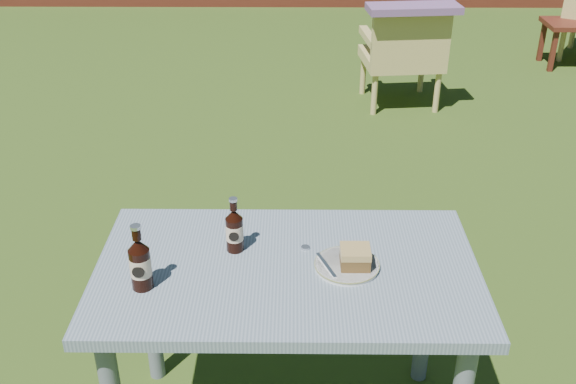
{
  "coord_description": "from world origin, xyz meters",
  "views": [
    {
      "loc": [
        0.02,
        -3.33,
        1.94
      ],
      "look_at": [
        0.0,
        -1.3,
        0.82
      ],
      "focal_mm": 42.0,
      "sensor_mm": 36.0,
      "label": 1
    }
  ],
  "objects_px": {
    "cola_bottle_near": "(234,230)",
    "cola_bottle_far": "(140,263)",
    "plate": "(347,265)",
    "armchair_left": "(404,52)",
    "cafe_table": "(287,292)",
    "cake_slice": "(355,257)"
  },
  "relations": [
    {
      "from": "cola_bottle_near",
      "to": "cola_bottle_far",
      "type": "bearing_deg",
      "value": -142.16
    },
    {
      "from": "plate",
      "to": "cola_bottle_far",
      "type": "bearing_deg",
      "value": -170.29
    },
    {
      "from": "cafe_table",
      "to": "cola_bottle_far",
      "type": "bearing_deg",
      "value": -165.69
    },
    {
      "from": "cafe_table",
      "to": "armchair_left",
      "type": "distance_m",
      "value": 3.29
    },
    {
      "from": "plate",
      "to": "armchair_left",
      "type": "xyz_separation_m",
      "value": [
        0.65,
        3.18,
        -0.3
      ]
    },
    {
      "from": "plate",
      "to": "cake_slice",
      "type": "distance_m",
      "value": 0.04
    },
    {
      "from": "plate",
      "to": "cafe_table",
      "type": "bearing_deg",
      "value": 178.7
    },
    {
      "from": "cola_bottle_near",
      "to": "cola_bottle_far",
      "type": "xyz_separation_m",
      "value": [
        -0.26,
        -0.2,
        0.01
      ]
    },
    {
      "from": "plate",
      "to": "cake_slice",
      "type": "height_order",
      "value": "cake_slice"
    },
    {
      "from": "cake_slice",
      "to": "cola_bottle_far",
      "type": "xyz_separation_m",
      "value": [
        -0.64,
        -0.1,
        0.04
      ]
    },
    {
      "from": "plate",
      "to": "cola_bottle_near",
      "type": "bearing_deg",
      "value": 164.75
    },
    {
      "from": "plate",
      "to": "cake_slice",
      "type": "relative_size",
      "value": 2.22
    },
    {
      "from": "cola_bottle_near",
      "to": "cola_bottle_far",
      "type": "relative_size",
      "value": 0.89
    },
    {
      "from": "plate",
      "to": "armchair_left",
      "type": "relative_size",
      "value": 0.27
    },
    {
      "from": "cafe_table",
      "to": "armchair_left",
      "type": "bearing_deg",
      "value": 75.18
    },
    {
      "from": "cola_bottle_near",
      "to": "cola_bottle_far",
      "type": "distance_m",
      "value": 0.33
    },
    {
      "from": "armchair_left",
      "to": "cafe_table",
      "type": "bearing_deg",
      "value": -104.82
    },
    {
      "from": "plate",
      "to": "cola_bottle_far",
      "type": "xyz_separation_m",
      "value": [
        -0.62,
        -0.11,
        0.08
      ]
    },
    {
      "from": "plate",
      "to": "cola_bottle_near",
      "type": "distance_m",
      "value": 0.37
    },
    {
      "from": "cafe_table",
      "to": "cola_bottle_far",
      "type": "relative_size",
      "value": 5.57
    },
    {
      "from": "cola_bottle_far",
      "to": "cola_bottle_near",
      "type": "bearing_deg",
      "value": 37.84
    },
    {
      "from": "cake_slice",
      "to": "plate",
      "type": "bearing_deg",
      "value": 162.43
    }
  ]
}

